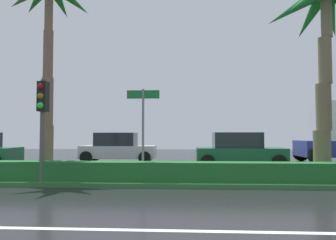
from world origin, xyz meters
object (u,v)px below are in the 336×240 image
Objects in this scene: palm_tree_centre_left at (326,23)px; car_in_traffic_third at (239,150)px; street_name_sign at (143,121)px; traffic_signal_median_left at (43,111)px; palm_tree_mid_left at (49,9)px; car_in_traffic_second at (118,148)px.

palm_tree_centre_left reaches higher than car_in_traffic_third.
palm_tree_centre_left is 7.21m from street_name_sign.
car_in_traffic_third is (7.21, 5.96, -1.55)m from traffic_signal_median_left.
car_in_traffic_third is at bearing 52.38° from street_name_sign.
palm_tree_mid_left reaches higher than car_in_traffic_second.
palm_tree_centre_left is (10.14, -0.56, -0.96)m from palm_tree_mid_left.
car_in_traffic_second and car_in_traffic_third have the same top height.
traffic_signal_median_left reaches higher than street_name_sign.
palm_tree_centre_left is 10.04m from traffic_signal_median_left.
palm_tree_mid_left is at bearing 163.01° from street_name_sign.
car_in_traffic_third is at bearing 39.58° from traffic_signal_median_left.
palm_tree_mid_left is 1.82× the size of car_in_traffic_third.
traffic_signal_median_left is 3.22m from street_name_sign.
palm_tree_mid_left is at bearing -101.05° from car_in_traffic_second.
palm_tree_mid_left is 8.76m from car_in_traffic_second.
palm_tree_centre_left is 12.30m from car_in_traffic_second.
traffic_signal_median_left is 0.75× the size of car_in_traffic_second.
street_name_sign is at bearing -127.62° from car_in_traffic_third.
palm_tree_mid_left is 4.55m from traffic_signal_median_left.
palm_tree_centre_left is 1.63× the size of car_in_traffic_second.
palm_tree_centre_left is 6.99m from car_in_traffic_third.
street_name_sign is 6.78m from car_in_traffic_third.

